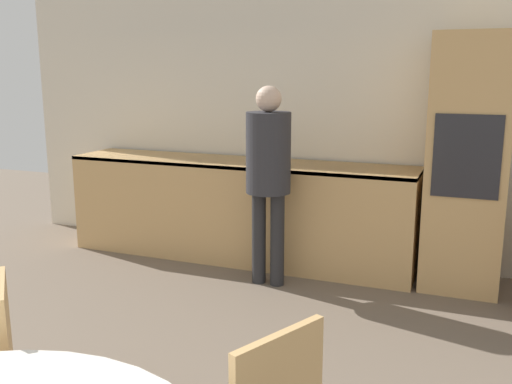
% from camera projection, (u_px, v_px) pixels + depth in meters
% --- Properties ---
extents(wall_back, '(6.93, 0.05, 2.60)m').
position_uv_depth(wall_back, '(367.00, 115.00, 4.87)').
color(wall_back, silver).
rests_on(wall_back, ground_plane).
extents(kitchen_counter, '(3.13, 0.60, 0.89)m').
position_uv_depth(kitchen_counter, '(239.00, 208.00, 5.11)').
color(kitchen_counter, tan).
rests_on(kitchen_counter, ground_plane).
extents(oven_unit, '(0.58, 0.59, 1.95)m').
position_uv_depth(oven_unit, '(467.00, 164.00, 4.33)').
color(oven_unit, tan).
rests_on(oven_unit, ground_plane).
extents(person_standing, '(0.34, 0.34, 1.56)m').
position_uv_depth(person_standing, '(268.00, 165.00, 4.37)').
color(person_standing, '#262628').
rests_on(person_standing, ground_plane).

